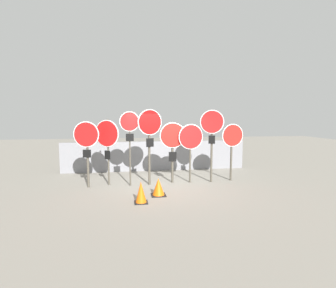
# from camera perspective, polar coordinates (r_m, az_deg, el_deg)

# --- Properties ---
(ground_plane) EXTENTS (40.00, 40.00, 0.00)m
(ground_plane) POSITION_cam_1_polar(r_m,az_deg,el_deg) (9.38, -1.05, -8.83)
(ground_plane) COLOR gray
(fence_back) EXTENTS (8.12, 0.12, 1.30)m
(fence_back) POSITION_cam_1_polar(r_m,az_deg,el_deg) (11.65, -2.70, -2.62)
(fence_back) COLOR slate
(fence_back) RESTS_ON ground
(stop_sign_0) EXTENTS (0.85, 0.21, 2.24)m
(stop_sign_0) POSITION_cam_1_polar(r_m,az_deg,el_deg) (9.12, -17.30, 0.59)
(stop_sign_0) COLOR #474238
(stop_sign_0) RESTS_ON ground
(stop_sign_1) EXTENTS (0.82, 0.49, 2.32)m
(stop_sign_1) POSITION_cam_1_polar(r_m,az_deg,el_deg) (9.28, -13.12, 1.33)
(stop_sign_1) COLOR #474238
(stop_sign_1) RESTS_ON ground
(stop_sign_2) EXTENTS (0.68, 0.12, 2.58)m
(stop_sign_2) POSITION_cam_1_polar(r_m,az_deg,el_deg) (9.00, -8.35, 3.22)
(stop_sign_2) COLOR #474238
(stop_sign_2) RESTS_ON ground
(stop_sign_3) EXTENTS (0.85, 0.32, 2.65)m
(stop_sign_3) POSITION_cam_1_polar(r_m,az_deg,el_deg) (9.08, -4.00, 2.65)
(stop_sign_3) COLOR #474238
(stop_sign_3) RESTS_ON ground
(stop_sign_4) EXTENTS (0.92, 0.16, 2.20)m
(stop_sign_4) POSITION_cam_1_polar(r_m,az_deg,el_deg) (9.37, 1.01, 0.51)
(stop_sign_4) COLOR #474238
(stop_sign_4) RESTS_ON ground
(stop_sign_5) EXTENTS (0.91, 0.16, 2.13)m
(stop_sign_5) POSITION_cam_1_polar(r_m,az_deg,el_deg) (9.41, 4.97, 0.80)
(stop_sign_5) COLOR #474238
(stop_sign_5) RESTS_ON ground
(stop_sign_6) EXTENTS (0.82, 0.29, 2.64)m
(stop_sign_6) POSITION_cam_1_polar(r_m,az_deg,el_deg) (9.56, 9.54, 2.88)
(stop_sign_6) COLOR #474238
(stop_sign_6) RESTS_ON ground
(stop_sign_7) EXTENTS (0.84, 0.17, 2.13)m
(stop_sign_7) POSITION_cam_1_polar(r_m,az_deg,el_deg) (9.99, 13.82, 0.78)
(stop_sign_7) COLOR #474238
(stop_sign_7) RESTS_ON ground
(traffic_cone_0) EXTENTS (0.44, 0.44, 0.53)m
(traffic_cone_0) POSITION_cam_1_polar(r_m,az_deg,el_deg) (8.10, -2.10, -9.33)
(traffic_cone_0) COLOR black
(traffic_cone_0) RESTS_ON ground
(traffic_cone_1) EXTENTS (0.37, 0.37, 0.60)m
(traffic_cone_1) POSITION_cam_1_polar(r_m,az_deg,el_deg) (7.46, -5.91, -10.44)
(traffic_cone_1) COLOR black
(traffic_cone_1) RESTS_ON ground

